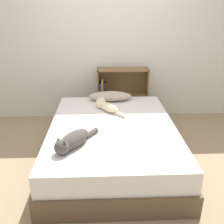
% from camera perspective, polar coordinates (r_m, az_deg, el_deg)
% --- Properties ---
extents(ground_plane, '(8.00, 8.00, 0.00)m').
position_cam_1_polar(ground_plane, '(3.23, 0.11, -10.59)').
color(ground_plane, '#997F60').
extents(wall_back, '(8.00, 0.06, 2.50)m').
position_cam_1_polar(wall_back, '(4.13, -0.73, 15.58)').
color(wall_back, silver).
rests_on(wall_back, ground_plane).
extents(bed, '(1.52, 2.02, 0.48)m').
position_cam_1_polar(bed, '(3.11, 0.11, -6.96)').
color(bed, brown).
rests_on(bed, ground_plane).
extents(pillow, '(0.63, 0.28, 0.13)m').
position_cam_1_polar(pillow, '(3.74, -0.45, 3.66)').
color(pillow, '#B29E8E').
rests_on(pillow, bed).
extents(cat_light, '(0.40, 0.45, 0.17)m').
position_cam_1_polar(cat_light, '(3.38, -1.38, 1.41)').
color(cat_light, beige).
rests_on(cat_light, bed).
extents(cat_dark, '(0.43, 0.53, 0.17)m').
position_cam_1_polar(cat_dark, '(2.53, -9.07, -6.49)').
color(cat_dark, '#47423D').
rests_on(cat_dark, bed).
extents(bookshelf, '(0.82, 0.26, 0.86)m').
position_cam_1_polar(bookshelf, '(4.20, 1.99, 4.35)').
color(bookshelf, brown).
rests_on(bookshelf, ground_plane).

